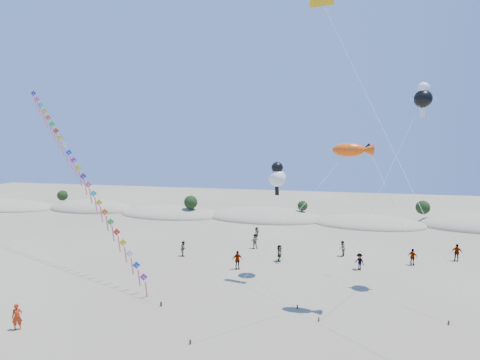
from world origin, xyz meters
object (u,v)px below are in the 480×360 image
kite_train (79,170)px  flyer_foreground (17,317)px  parafoil_kite (325,9)px  fish_kite (353,150)px

kite_train → flyer_foreground: 16.55m
parafoil_kite → flyer_foreground: bearing=-144.0°
fish_kite → flyer_foreground: fish_kite is taller
parafoil_kite → flyer_foreground: (-19.75, -14.37, -23.10)m
fish_kite → parafoil_kite: bearing=112.2°
kite_train → fish_kite: kite_train is taller
flyer_foreground → parafoil_kite: bearing=1.9°
parafoil_kite → flyer_foreground: parafoil_kite is taller
kite_train → fish_kite: size_ratio=1.81×
fish_kite → flyer_foreground: 26.22m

